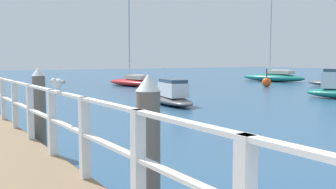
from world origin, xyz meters
name	(u,v)px	position (x,y,z in m)	size (l,w,h in m)	color
pier_railing	(14,99)	(1.09, 10.11, 1.17)	(0.12, 18.74, 1.11)	white
dock_piling_near	(148,156)	(1.47, 4.36, 0.98)	(0.29, 0.29, 1.94)	#6B6056
dock_piling_far	(39,110)	(1.47, 9.35, 0.98)	(0.29, 0.29, 1.94)	#6B6056
seagull_foreground	(58,83)	(1.09, 6.59, 1.74)	(0.34, 0.40, 0.21)	white
boat_1	(273,77)	(27.52, 26.44, 0.44)	(3.06, 6.86, 7.76)	#197266
boat_4	(170,96)	(9.10, 15.79, 0.40)	(2.20, 4.79, 1.20)	#4C4C51
boat_6	(132,82)	(13.28, 27.90, 0.37)	(2.52, 5.77, 7.08)	red
channel_buoy	(266,82)	(21.69, 21.74, 0.36)	(0.70, 0.70, 1.40)	#E54C19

